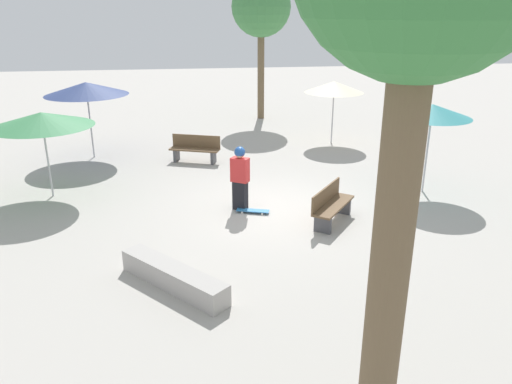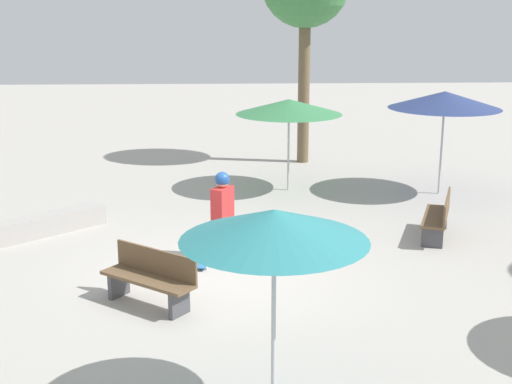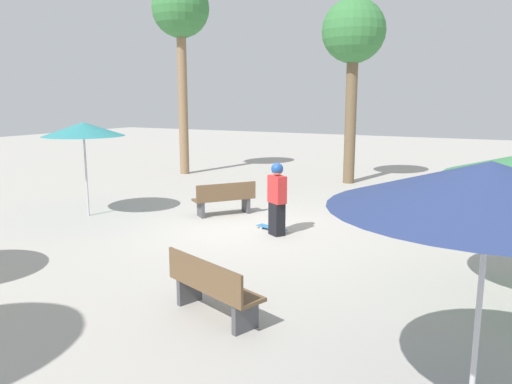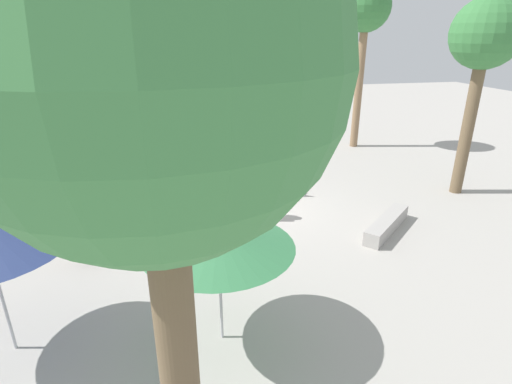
% 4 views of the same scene
% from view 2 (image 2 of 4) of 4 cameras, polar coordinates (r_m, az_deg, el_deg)
% --- Properties ---
extents(ground_plane, '(60.00, 60.00, 0.00)m').
position_cam_2_polar(ground_plane, '(12.17, -3.19, -6.61)').
color(ground_plane, '#ADA8A0').
extents(skater_main, '(0.42, 0.48, 1.60)m').
position_cam_2_polar(skater_main, '(12.65, -2.69, -1.64)').
color(skater_main, black).
rests_on(skater_main, ground_plane).
extents(skateboard, '(0.44, 0.82, 0.07)m').
position_cam_2_polar(skateboard, '(12.65, -3.99, -5.50)').
color(skateboard, teal).
rests_on(skateboard, ground_plane).
extents(concrete_ledge, '(2.09, 1.94, 0.41)m').
position_cam_2_polar(concrete_ledge, '(14.80, -16.29, -2.45)').
color(concrete_ledge, '#A8A39E').
rests_on(concrete_ledge, ground_plane).
extents(bench_near, '(0.97, 1.65, 0.85)m').
position_cam_2_polar(bench_near, '(14.33, 14.40, -1.94)').
color(bench_near, '#47474C').
rests_on(bench_near, ground_plane).
extents(bench_far, '(1.54, 1.32, 0.85)m').
position_cam_2_polar(bench_far, '(10.97, -8.46, -6.83)').
color(bench_far, '#47474C').
rests_on(bench_far, ground_plane).
extents(shade_umbrella_teal, '(2.02, 2.02, 2.38)m').
position_cam_2_polar(shade_umbrella_teal, '(7.44, 1.47, -2.70)').
color(shade_umbrella_teal, '#B7B7BC').
rests_on(shade_umbrella_teal, ground_plane).
extents(shade_umbrella_navy, '(2.64, 2.64, 2.47)m').
position_cam_2_polar(shade_umbrella_navy, '(17.39, 14.86, 7.14)').
color(shade_umbrella_navy, '#B7B7BC').
rests_on(shade_umbrella_navy, ground_plane).
extents(shade_umbrella_green, '(2.56, 2.56, 2.24)m').
position_cam_2_polar(shade_umbrella_green, '(17.20, 2.65, 6.83)').
color(shade_umbrella_green, '#B7B7BC').
rests_on(shade_umbrella_green, ground_plane).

